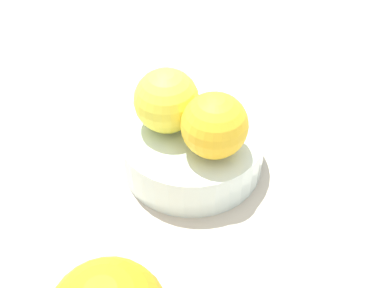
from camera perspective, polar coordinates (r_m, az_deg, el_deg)
name	(u,v)px	position (r cm, az deg, el deg)	size (l,w,h in cm)	color
ground_plane	(192,169)	(48.90, 0.00, -3.12)	(110.00, 110.00, 2.00)	#BCB29E
fruit_bowl	(192,148)	(46.64, 0.00, -0.50)	(14.64, 14.64, 4.52)	silver
orange_in_bowl_0	(167,101)	(43.63, -3.21, 5.46)	(6.34, 6.34, 6.34)	yellow
orange_in_bowl_1	(215,125)	(41.00, 2.85, 2.34)	(6.21, 6.21, 6.21)	yellow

